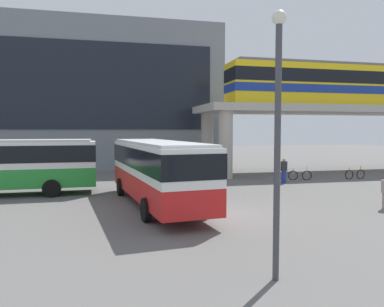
# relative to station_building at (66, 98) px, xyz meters

# --- Properties ---
(ground_plane) EXTENTS (120.00, 120.00, 0.00)m
(ground_plane) POSITION_rel_station_building_xyz_m (8.78, -15.33, -7.12)
(ground_plane) COLOR #605E5B
(station_building) EXTENTS (30.98, 11.99, 14.23)m
(station_building) POSITION_rel_station_building_xyz_m (0.00, 0.00, 0.00)
(station_building) COLOR slate
(station_building) RESTS_ON ground_plane
(elevated_platform) EXTENTS (29.69, 6.87, 5.86)m
(elevated_platform) POSITION_rel_station_building_xyz_m (26.61, -11.21, -2.06)
(elevated_platform) COLOR #ADA89E
(elevated_platform) RESTS_ON ground_plane
(train) EXTENTS (21.41, 2.96, 3.84)m
(train) POSITION_rel_station_building_xyz_m (24.84, -11.21, 0.71)
(train) COLOR yellow
(train) RESTS_ON elevated_platform
(bus_main) EXTENTS (3.80, 11.26, 3.22)m
(bus_main) POSITION_rel_station_building_xyz_m (6.33, -23.00, -5.13)
(bus_main) COLOR red
(bus_main) RESTS_ON ground_plane
(bicycle_brown) EXTENTS (1.79, 0.17, 1.04)m
(bicycle_brown) POSITION_rel_station_building_xyz_m (22.65, -16.30, -6.76)
(bicycle_brown) COLOR black
(bicycle_brown) RESTS_ON ground_plane
(bicycle_silver) EXTENTS (1.76, 0.45, 1.04)m
(bicycle_silver) POSITION_rel_station_building_xyz_m (18.23, -15.84, -6.76)
(bicycle_silver) COLOR black
(bicycle_silver) RESTS_ON ground_plane
(pedestrian_at_kerb) EXTENTS (0.43, 0.32, 1.80)m
(pedestrian_at_kerb) POSITION_rel_station_building_xyz_m (16.21, -17.19, -6.26)
(pedestrian_at_kerb) COLOR navy
(pedestrian_at_kerb) RESTS_ON ground_plane
(lamp_post) EXTENTS (0.36, 0.36, 6.66)m
(lamp_post) POSITION_rel_station_building_xyz_m (7.96, -32.98, -3.21)
(lamp_post) COLOR #3F3F44
(lamp_post) RESTS_ON ground_plane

